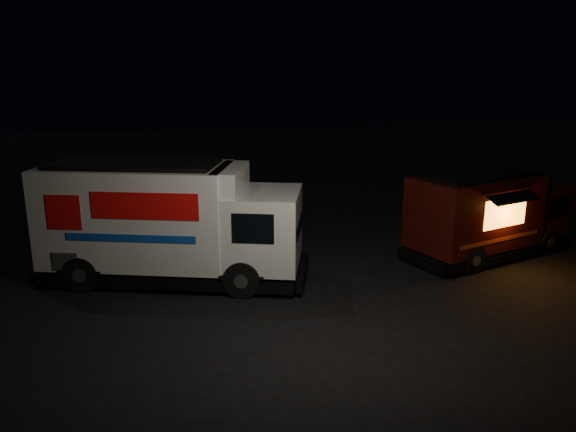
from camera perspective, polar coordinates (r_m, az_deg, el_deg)
The scene contains 3 objects.
ground at distance 15.56m, azimuth -0.50°, elevation -7.50°, with size 80.00×80.00×0.00m, color black.
white_truck at distance 16.14m, azimuth -11.58°, elevation -0.56°, with size 7.52×2.57×3.41m, color silver, non-canonical shape.
red_truck at distance 19.13m, azimuth 19.93°, elevation 0.27°, with size 5.91×2.17×2.75m, color #3A0B0A, non-canonical shape.
Camera 1 is at (-2.81, -14.08, 5.99)m, focal length 35.00 mm.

